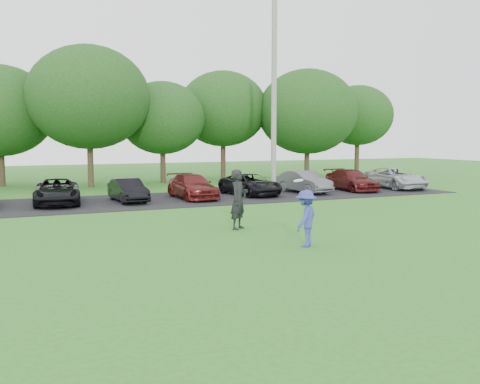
% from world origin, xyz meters
% --- Properties ---
extents(ground, '(100.00, 100.00, 0.00)m').
position_xyz_m(ground, '(0.00, 0.00, 0.00)').
color(ground, '#2B6F1F').
rests_on(ground, ground).
extents(parking_lot, '(32.00, 6.50, 0.03)m').
position_xyz_m(parking_lot, '(0.00, 13.00, 0.01)').
color(parking_lot, black).
rests_on(parking_lot, ground).
extents(utility_pole, '(0.28, 0.28, 10.39)m').
position_xyz_m(utility_pole, '(6.10, 12.78, 5.20)').
color(utility_pole, gray).
rests_on(utility_pole, ground).
extents(frisbee_player, '(1.18, 1.12, 1.91)m').
position_xyz_m(frisbee_player, '(0.70, 0.55, 0.80)').
color(frisbee_player, '#353C96').
rests_on(frisbee_player, ground).
extents(camera_bystander, '(0.87, 0.84, 2.00)m').
position_xyz_m(camera_bystander, '(0.14, 3.94, 1.00)').
color(camera_bystander, black).
rests_on(camera_bystander, ground).
extents(parked_cars, '(30.99, 4.65, 1.23)m').
position_xyz_m(parked_cars, '(1.40, 13.05, 0.61)').
color(parked_cars, black).
rests_on(parked_cars, parking_lot).
extents(tree_row, '(42.39, 9.85, 8.64)m').
position_xyz_m(tree_row, '(1.51, 22.76, 4.91)').
color(tree_row, '#38281C').
rests_on(tree_row, ground).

